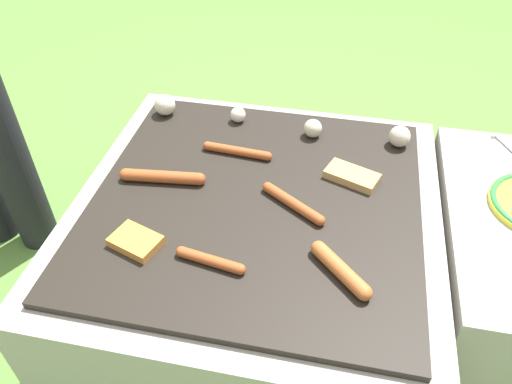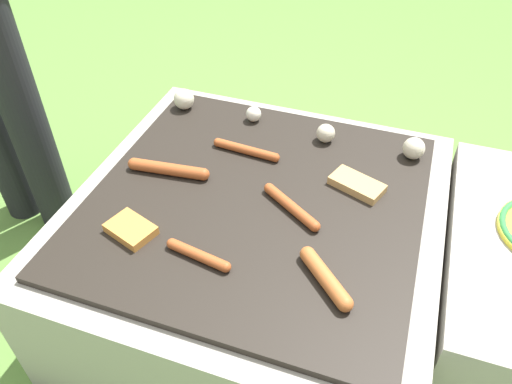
% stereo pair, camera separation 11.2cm
% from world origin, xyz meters
% --- Properties ---
extents(ground_plane, '(14.00, 14.00, 0.00)m').
position_xyz_m(ground_plane, '(0.00, 0.00, 0.00)').
color(ground_plane, '#567F38').
extents(grill, '(0.84, 0.84, 0.36)m').
position_xyz_m(grill, '(0.00, 0.00, 0.18)').
color(grill, '#9E998E').
rests_on(grill, ground_plane).
extents(sausage_front_center, '(0.15, 0.04, 0.02)m').
position_xyz_m(sausage_front_center, '(-0.05, -0.21, 0.37)').
color(sausage_front_center, '#A34C23').
rests_on(sausage_front_center, grill).
extents(sausage_front_left, '(0.19, 0.03, 0.02)m').
position_xyz_m(sausage_front_left, '(-0.08, 0.15, 0.38)').
color(sausage_front_left, '#A34C23').
rests_on(sausage_front_left, grill).
extents(sausage_back_left, '(0.15, 0.11, 0.02)m').
position_xyz_m(sausage_back_left, '(0.09, -0.01, 0.38)').
color(sausage_back_left, '#A34C23').
rests_on(sausage_back_left, grill).
extents(sausage_mid_left, '(0.13, 0.12, 0.03)m').
position_xyz_m(sausage_mid_left, '(0.20, -0.18, 0.38)').
color(sausage_mid_left, '#B7602D').
rests_on(sausage_mid_left, grill).
extents(sausage_mid_right, '(0.21, 0.05, 0.03)m').
position_xyz_m(sausage_mid_right, '(-0.23, 0.01, 0.38)').
color(sausage_mid_right, '#A34C23').
rests_on(sausage_mid_right, grill).
extents(bread_slice_right, '(0.14, 0.10, 0.02)m').
position_xyz_m(bread_slice_right, '(0.21, 0.11, 0.37)').
color(bread_slice_right, tan).
rests_on(bread_slice_right, grill).
extents(bread_slice_center, '(0.12, 0.10, 0.02)m').
position_xyz_m(bread_slice_center, '(-0.21, -0.19, 0.37)').
color(bread_slice_center, '#D18438').
rests_on(bread_slice_center, grill).
extents(mushroom_row, '(0.69, 0.08, 0.06)m').
position_xyz_m(mushroom_row, '(-0.01, 0.28, 0.39)').
color(mushroom_row, beige).
rests_on(mushroom_row, grill).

